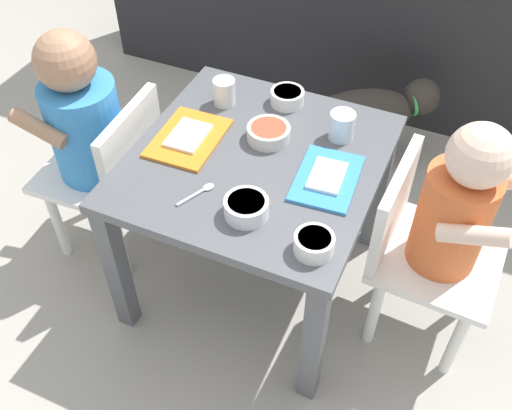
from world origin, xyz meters
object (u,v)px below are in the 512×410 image
water_cup_left (224,93)px  dining_table (256,181)px  seated_child_left (88,127)px  dog (368,114)px  food_tray_left (188,137)px  water_cup_right (342,127)px  seated_child_right (448,217)px  cereal_bowl_left_side (269,133)px  cereal_bowl_right_side (246,207)px  veggie_bowl_near (314,243)px  food_tray_right (327,178)px  spoon_by_left_tray (199,192)px  veggie_bowl_far (287,97)px

water_cup_left → dining_table: bearing=-45.4°
seated_child_left → water_cup_left: bearing=34.6°
seated_child_left → dog: bearing=48.5°
seated_child_left → food_tray_left: size_ratio=3.31×
dog → water_cup_right: 0.54m
food_tray_left → water_cup_left: size_ratio=3.04×
dog → seated_child_right: bearing=-61.3°
cereal_bowl_left_side → cereal_bowl_right_side: 0.25m
seated_child_left → veggie_bowl_near: (0.66, -0.17, 0.05)m
food_tray_right → spoon_by_left_tray: food_tray_right is taller
veggie_bowl_far → spoon_by_left_tray: size_ratio=0.90×
dining_table → cereal_bowl_left_side: (0.00, 0.07, 0.10)m
veggie_bowl_far → food_tray_right: bearing=-50.9°
dining_table → spoon_by_left_tray: spoon_by_left_tray is taller
water_cup_left → cereal_bowl_left_side: size_ratio=0.66×
seated_child_left → cereal_bowl_right_side: (0.50, -0.14, 0.05)m
water_cup_left → spoon_by_left_tray: 0.33m
food_tray_left → spoon_by_left_tray: food_tray_left is taller
seated_child_left → veggie_bowl_far: bearing=31.1°
water_cup_left → food_tray_left: bearing=-95.2°
seated_child_left → spoon_by_left_tray: 0.40m
food_tray_left → water_cup_right: size_ratio=3.00×
seated_child_right → cereal_bowl_left_side: bearing=174.4°
food_tray_right → spoon_by_left_tray: (-0.24, -0.15, -0.00)m
dog → veggie_bowl_near: 0.87m
veggie_bowl_near → food_tray_right: bearing=101.7°
cereal_bowl_right_side → food_tray_left: bearing=143.6°
seated_child_left → veggie_bowl_near: bearing=-14.7°
cereal_bowl_right_side → spoon_by_left_tray: 0.12m
dining_table → food_tray_left: size_ratio=2.84×
dining_table → veggie_bowl_far: (-0.01, 0.23, 0.10)m
water_cup_left → veggie_bowl_near: (0.38, -0.37, -0.01)m
food_tray_right → veggie_bowl_near: (0.04, -0.21, 0.02)m
cereal_bowl_left_side → veggie_bowl_near: bearing=-52.9°
seated_child_right → cereal_bowl_left_side: size_ratio=6.41×
seated_child_left → cereal_bowl_left_side: 0.46m
cereal_bowl_right_side → dog: bearing=84.8°
cereal_bowl_left_side → seated_child_left: bearing=-166.2°
cereal_bowl_right_side → veggie_bowl_near: bearing=-12.6°
spoon_by_left_tray → seated_child_right: bearing=20.3°
veggie_bowl_near → spoon_by_left_tray: bearing=169.5°
water_cup_right → cereal_bowl_left_side: 0.17m
food_tray_right → seated_child_right: bearing=7.5°
dog → food_tray_left: size_ratio=2.03×
seated_child_left → spoon_by_left_tray: size_ratio=7.19×
water_cup_right → spoon_by_left_tray: size_ratio=0.72×
seated_child_left → water_cup_left: seated_child_left is taller
food_tray_left → veggie_bowl_far: bearing=54.9°
dog → food_tray_left: bearing=-116.1°
food_tray_left → veggie_bowl_near: bearing=-27.7°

